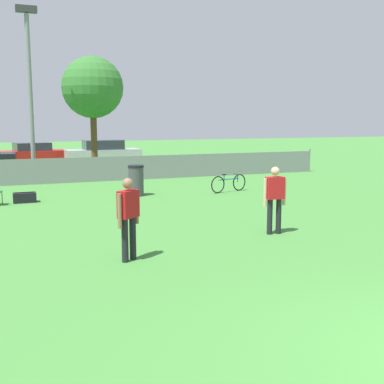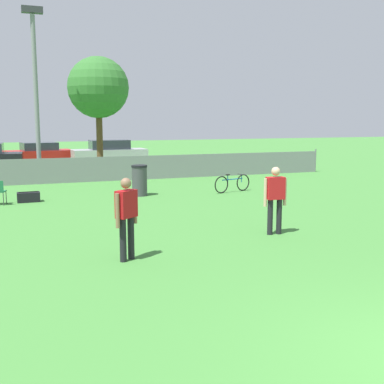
% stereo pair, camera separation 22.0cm
% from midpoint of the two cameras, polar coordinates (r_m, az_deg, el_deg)
% --- Properties ---
extents(fence_backline, '(21.16, 0.07, 1.21)m').
position_cam_midpoint_polar(fence_backline, '(22.00, -9.51, 2.75)').
color(fence_backline, gray).
rests_on(fence_backline, ground_plane).
extents(light_pole, '(0.90, 0.36, 7.62)m').
position_cam_midpoint_polar(light_pole, '(23.02, -18.97, 12.64)').
color(light_pole, gray).
rests_on(light_pole, ground_plane).
extents(tree_near_pole, '(3.07, 3.07, 5.88)m').
position_cam_midpoint_polar(tree_near_pole, '(25.16, -11.96, 11.98)').
color(tree_near_pole, brown).
rests_on(tree_near_pole, ground_plane).
extents(player_defender_red, '(0.49, 0.43, 1.63)m').
position_cam_midpoint_polar(player_defender_red, '(9.37, -8.22, -2.50)').
color(player_defender_red, black).
rests_on(player_defender_red, ground_plane).
extents(player_thrower_red, '(0.59, 0.25, 1.63)m').
position_cam_midpoint_polar(player_thrower_red, '(11.62, 9.24, -0.38)').
color(player_thrower_red, black).
rests_on(player_thrower_red, ground_plane).
extents(bicycle_sideline, '(1.69, 0.59, 0.70)m').
position_cam_midpoint_polar(bicycle_sideline, '(18.38, 4.04, 1.06)').
color(bicycle_sideline, black).
rests_on(bicycle_sideline, ground_plane).
extents(trash_bin, '(0.57, 0.57, 1.11)m').
position_cam_midpoint_polar(trash_bin, '(17.48, -7.01, 1.36)').
color(trash_bin, '#3F3F44').
rests_on(trash_bin, ground_plane).
extents(gear_bag_sideline, '(0.73, 0.40, 0.35)m').
position_cam_midpoint_polar(gear_bag_sideline, '(16.99, -19.58, -0.63)').
color(gear_bag_sideline, black).
rests_on(gear_bag_sideline, ground_plane).
extents(parked_car_red, '(4.26, 2.43, 1.33)m').
position_cam_midpoint_polar(parked_car_red, '(31.88, -18.58, 4.35)').
color(parked_car_red, black).
rests_on(parked_car_red, ground_plane).
extents(parked_car_silver, '(4.49, 1.78, 1.52)m').
position_cam_midpoint_polar(parked_car_silver, '(30.01, -10.67, 4.57)').
color(parked_car_silver, black).
rests_on(parked_car_silver, ground_plane).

